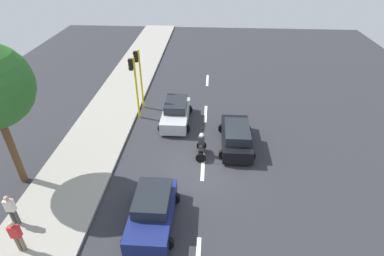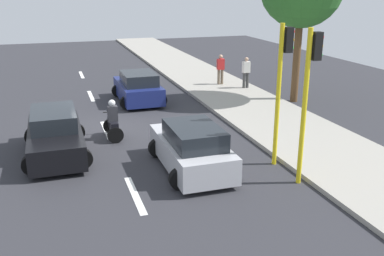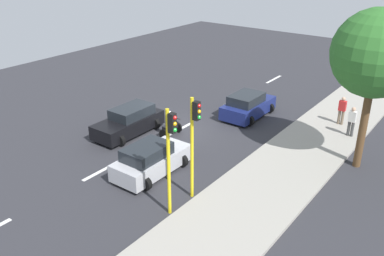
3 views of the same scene
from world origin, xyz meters
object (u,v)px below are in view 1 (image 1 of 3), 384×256
pedestrian_by_tree (17,235)px  car_black (236,137)px  car_silver (176,113)px  traffic_light_corner (134,80)px  car_dark_blue (152,211)px  motorcycle (201,147)px  pedestrian_near_signal (11,209)px  traffic_light_midblock (139,71)px

pedestrian_by_tree → car_black: bearing=-138.8°
car_silver → traffic_light_corner: 3.59m
car_dark_blue → traffic_light_corner: bearing=-73.8°
motorcycle → pedestrian_by_tree: 10.03m
car_dark_blue → motorcycle: size_ratio=2.54×
car_silver → motorcycle: size_ratio=2.58×
pedestrian_by_tree → pedestrian_near_signal: bearing=-53.1°
car_dark_blue → pedestrian_near_signal: 6.17m
car_black → traffic_light_midblock: traffic_light_midblock is taller
motorcycle → pedestrian_near_signal: bearing=35.1°
car_black → traffic_light_corner: (6.81, -3.07, 2.22)m
motorcycle → pedestrian_near_signal: pedestrian_near_signal is taller
car_black → car_dark_blue: (4.12, 6.18, -0.00)m
pedestrian_by_tree → traffic_light_midblock: size_ratio=0.38×
car_black → traffic_light_midblock: bearing=-33.8°
car_silver → motorcycle: motorcycle is taller
car_silver → traffic_light_midblock: 4.04m
car_silver → motorcycle: 4.21m
pedestrian_near_signal → traffic_light_corner: (-3.44, -9.87, 1.87)m
pedestrian_near_signal → pedestrian_by_tree: bearing=126.9°
car_black → traffic_light_midblock: 8.49m
pedestrian_near_signal → pedestrian_by_tree: 1.63m
car_dark_blue → car_silver: 8.84m
traffic_light_midblock → motorcycle: bearing=129.7°
pedestrian_near_signal → traffic_light_midblock: 12.02m
car_black → pedestrian_near_signal: size_ratio=2.51×
car_dark_blue → pedestrian_near_signal: pedestrian_near_signal is taller
car_silver → pedestrian_by_tree: size_ratio=2.34×
motorcycle → car_black: bearing=-152.6°
car_black → traffic_light_midblock: (6.81, -4.56, 2.22)m
pedestrian_near_signal → motorcycle: bearing=-144.9°
traffic_light_corner → traffic_light_midblock: same height
car_silver → traffic_light_midblock: traffic_light_midblock is taller
pedestrian_by_tree → traffic_light_midblock: bearing=-101.0°
motorcycle → pedestrian_by_tree: bearing=44.4°
pedestrian_by_tree → traffic_light_midblock: (-2.46, -12.67, 1.87)m
car_dark_blue → traffic_light_midblock: (2.69, -10.74, 2.22)m
motorcycle → traffic_light_midblock: size_ratio=0.34×
car_black → car_silver: same height
car_black → traffic_light_corner: 7.79m
motorcycle → traffic_light_midblock: traffic_light_midblock is taller
car_black → pedestrian_by_tree: pedestrian_by_tree is taller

